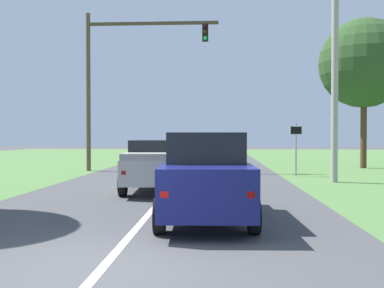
{
  "coord_description": "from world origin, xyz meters",
  "views": [
    {
      "loc": [
        1.7,
        -6.49,
        1.98
      ],
      "look_at": [
        0.64,
        12.44,
        1.59
      ],
      "focal_mm": 41.76,
      "sensor_mm": 36.0,
      "label": 1
    }
  ],
  "objects_px": {
    "oak_tree_right": "(364,63)",
    "utility_pole_right": "(335,85)",
    "pickup_truck_lead": "(156,164)",
    "traffic_light": "(119,68)",
    "red_suv_near": "(205,174)",
    "keep_moving_sign": "(296,142)"
  },
  "relations": [
    {
      "from": "red_suv_near",
      "to": "pickup_truck_lead",
      "type": "relative_size",
      "value": 0.94
    },
    {
      "from": "utility_pole_right",
      "to": "oak_tree_right",
      "type": "bearing_deg",
      "value": 64.93
    },
    {
      "from": "traffic_light",
      "to": "oak_tree_right",
      "type": "height_order",
      "value": "oak_tree_right"
    },
    {
      "from": "utility_pole_right",
      "to": "red_suv_near",
      "type": "bearing_deg",
      "value": -121.5
    },
    {
      "from": "pickup_truck_lead",
      "to": "utility_pole_right",
      "type": "relative_size",
      "value": 0.66
    },
    {
      "from": "red_suv_near",
      "to": "oak_tree_right",
      "type": "distance_m",
      "value": 19.51
    },
    {
      "from": "red_suv_near",
      "to": "keep_moving_sign",
      "type": "xyz_separation_m",
      "value": [
        4.05,
        11.14,
        0.57
      ]
    },
    {
      "from": "oak_tree_right",
      "to": "utility_pole_right",
      "type": "bearing_deg",
      "value": -115.07
    },
    {
      "from": "red_suv_near",
      "to": "keep_moving_sign",
      "type": "distance_m",
      "value": 11.87
    },
    {
      "from": "oak_tree_right",
      "to": "utility_pole_right",
      "type": "distance_m",
      "value": 9.24
    },
    {
      "from": "red_suv_near",
      "to": "pickup_truck_lead",
      "type": "distance_m",
      "value": 5.59
    },
    {
      "from": "red_suv_near",
      "to": "keep_moving_sign",
      "type": "bearing_deg",
      "value": 70.02
    },
    {
      "from": "pickup_truck_lead",
      "to": "utility_pole_right",
      "type": "distance_m",
      "value": 8.33
    },
    {
      "from": "keep_moving_sign",
      "to": "oak_tree_right",
      "type": "bearing_deg",
      "value": 47.75
    },
    {
      "from": "pickup_truck_lead",
      "to": "traffic_light",
      "type": "xyz_separation_m",
      "value": [
        -3.16,
        8.38,
        4.68
      ]
    },
    {
      "from": "traffic_light",
      "to": "keep_moving_sign",
      "type": "distance_m",
      "value": 10.24
    },
    {
      "from": "red_suv_near",
      "to": "traffic_light",
      "type": "xyz_separation_m",
      "value": [
        -5.05,
        13.64,
        4.56
      ]
    },
    {
      "from": "red_suv_near",
      "to": "utility_pole_right",
      "type": "xyz_separation_m",
      "value": [
        5.16,
        8.42,
        2.99
      ]
    },
    {
      "from": "traffic_light",
      "to": "red_suv_near",
      "type": "bearing_deg",
      "value": -69.69
    },
    {
      "from": "traffic_light",
      "to": "utility_pole_right",
      "type": "height_order",
      "value": "traffic_light"
    },
    {
      "from": "pickup_truck_lead",
      "to": "keep_moving_sign",
      "type": "relative_size",
      "value": 2.11
    },
    {
      "from": "keep_moving_sign",
      "to": "traffic_light",
      "type": "bearing_deg",
      "value": 164.64
    }
  ]
}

